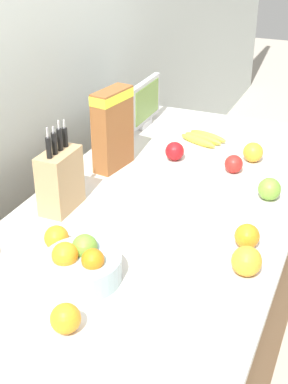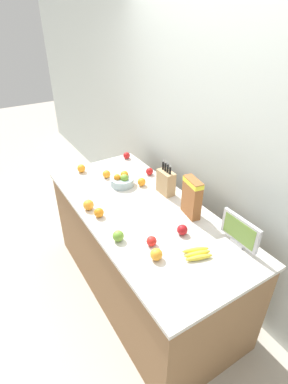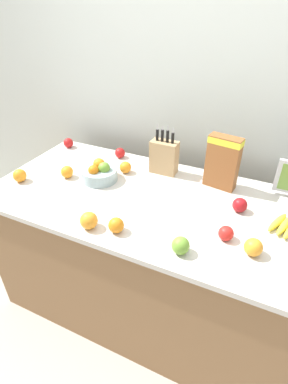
{
  "view_description": "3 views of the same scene",
  "coord_description": "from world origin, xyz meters",
  "px_view_note": "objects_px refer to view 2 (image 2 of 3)",
  "views": [
    {
      "loc": [
        -1.47,
        -0.58,
        1.84
      ],
      "look_at": [
        -0.06,
        0.03,
        1.01
      ],
      "focal_mm": 50.0,
      "sensor_mm": 36.0,
      "label": 1
    },
    {
      "loc": [
        1.68,
        -1.02,
        2.32
      ],
      "look_at": [
        -0.04,
        0.04,
        1.05
      ],
      "focal_mm": 28.0,
      "sensor_mm": 36.0,
      "label": 2
    },
    {
      "loc": [
        0.49,
        -1.28,
        1.88
      ],
      "look_at": [
        -0.09,
        -0.04,
        0.98
      ],
      "focal_mm": 28.0,
      "sensor_mm": 36.0,
      "label": 3
    }
  ],
  "objects_px": {
    "apple_rightmost": "(127,156)",
    "orange_mid_right": "(81,168)",
    "apple_near_bananas": "(150,171)",
    "banana_bunch": "(197,254)",
    "orange_back_center": "(156,254)",
    "apple_leftmost": "(182,230)",
    "apple_front": "(152,241)",
    "orange_front_right": "(88,205)",
    "knife_block": "(166,182)",
    "small_monitor": "(240,231)",
    "cereal_box": "(192,196)",
    "orange_front_left": "(142,182)",
    "orange_by_cereal": "(99,213)",
    "fruit_bowl": "(122,180)",
    "apple_middle": "(118,236)",
    "orange_near_bowl": "(107,174)"
  },
  "relations": [
    {
      "from": "apple_rightmost",
      "to": "orange_mid_right",
      "type": "relative_size",
      "value": 0.89
    },
    {
      "from": "apple_near_bananas",
      "to": "orange_mid_right",
      "type": "height_order",
      "value": "orange_mid_right"
    },
    {
      "from": "banana_bunch",
      "to": "orange_back_center",
      "type": "xyz_separation_m",
      "value": [
        -0.12,
        -0.25,
        0.02
      ]
    },
    {
      "from": "apple_leftmost",
      "to": "apple_front",
      "type": "bearing_deg",
      "value": -93.95
    },
    {
      "from": "apple_rightmost",
      "to": "orange_front_right",
      "type": "xyz_separation_m",
      "value": [
        0.66,
        -0.71,
        0.01
      ]
    },
    {
      "from": "knife_block",
      "to": "apple_near_bananas",
      "type": "xyz_separation_m",
      "value": [
        -0.35,
        0.06,
        -0.07
      ]
    },
    {
      "from": "small_monitor",
      "to": "apple_front",
      "type": "xyz_separation_m",
      "value": [
        -0.31,
        -0.5,
        -0.08
      ]
    },
    {
      "from": "apple_near_bananas",
      "to": "banana_bunch",
      "type": "bearing_deg",
      "value": -16.7
    },
    {
      "from": "knife_block",
      "to": "apple_rightmost",
      "type": "bearing_deg",
      "value": 176.75
    },
    {
      "from": "orange_back_center",
      "to": "cereal_box",
      "type": "bearing_deg",
      "value": 118.14
    },
    {
      "from": "apple_leftmost",
      "to": "orange_front_left",
      "type": "distance_m",
      "value": 0.75
    },
    {
      "from": "cereal_box",
      "to": "orange_front_left",
      "type": "distance_m",
      "value": 0.61
    },
    {
      "from": "orange_front_right",
      "to": "orange_by_cereal",
      "type": "bearing_deg",
      "value": 12.65
    },
    {
      "from": "fruit_bowl",
      "to": "apple_middle",
      "type": "height_order",
      "value": "fruit_bowl"
    },
    {
      "from": "orange_back_center",
      "to": "orange_front_right",
      "type": "height_order",
      "value": "orange_front_right"
    },
    {
      "from": "orange_front_left",
      "to": "apple_near_bananas",
      "type": "bearing_deg",
      "value": 128.25
    },
    {
      "from": "orange_front_right",
      "to": "orange_front_left",
      "type": "relative_size",
      "value": 1.16
    },
    {
      "from": "orange_front_left",
      "to": "orange_by_cereal",
      "type": "bearing_deg",
      "value": -66.2
    },
    {
      "from": "knife_block",
      "to": "fruit_bowl",
      "type": "distance_m",
      "value": 0.41
    },
    {
      "from": "apple_front",
      "to": "apple_rightmost",
      "type": "height_order",
      "value": "same"
    },
    {
      "from": "orange_front_left",
      "to": "orange_mid_right",
      "type": "distance_m",
      "value": 0.65
    },
    {
      "from": "fruit_bowl",
      "to": "apple_middle",
      "type": "distance_m",
      "value": 0.77
    },
    {
      "from": "apple_front",
      "to": "orange_front_right",
      "type": "relative_size",
      "value": 0.82
    },
    {
      "from": "orange_front_left",
      "to": "orange_mid_right",
      "type": "relative_size",
      "value": 0.94
    },
    {
      "from": "apple_front",
      "to": "orange_front_left",
      "type": "bearing_deg",
      "value": 153.54
    },
    {
      "from": "apple_front",
      "to": "orange_front_right",
      "type": "xyz_separation_m",
      "value": [
        -0.62,
        -0.2,
        0.01
      ]
    },
    {
      "from": "orange_front_right",
      "to": "orange_near_bowl",
      "type": "bearing_deg",
      "value": 138.69
    },
    {
      "from": "apple_near_bananas",
      "to": "orange_by_cereal",
      "type": "distance_m",
      "value": 0.79
    },
    {
      "from": "small_monitor",
      "to": "orange_by_cereal",
      "type": "height_order",
      "value": "small_monitor"
    },
    {
      "from": "orange_front_right",
      "to": "orange_mid_right",
      "type": "xyz_separation_m",
      "value": [
        -0.63,
        0.19,
        -0.0
      ]
    },
    {
      "from": "banana_bunch",
      "to": "orange_front_left",
      "type": "height_order",
      "value": "orange_front_left"
    },
    {
      "from": "orange_near_bowl",
      "to": "orange_front_left",
      "type": "relative_size",
      "value": 1.02
    },
    {
      "from": "knife_block",
      "to": "orange_near_bowl",
      "type": "xyz_separation_m",
      "value": [
        -0.52,
        -0.32,
        -0.07
      ]
    },
    {
      "from": "banana_bunch",
      "to": "apple_near_bananas",
      "type": "height_order",
      "value": "apple_near_bananas"
    },
    {
      "from": "apple_leftmost",
      "to": "apple_middle",
      "type": "bearing_deg",
      "value": -113.06
    },
    {
      "from": "small_monitor",
      "to": "apple_rightmost",
      "type": "relative_size",
      "value": 4.32
    },
    {
      "from": "apple_rightmost",
      "to": "orange_mid_right",
      "type": "distance_m",
      "value": 0.53
    },
    {
      "from": "knife_block",
      "to": "apple_front",
      "type": "height_order",
      "value": "knife_block"
    },
    {
      "from": "cereal_box",
      "to": "orange_front_left",
      "type": "xyz_separation_m",
      "value": [
        -0.58,
        -0.09,
        -0.13
      ]
    },
    {
      "from": "banana_bunch",
      "to": "orange_front_right",
      "type": "height_order",
      "value": "orange_front_right"
    },
    {
      "from": "orange_by_cereal",
      "to": "orange_front_left",
      "type": "xyz_separation_m",
      "value": [
        -0.23,
        0.53,
        -0.0
      ]
    },
    {
      "from": "cereal_box",
      "to": "orange_mid_right",
      "type": "height_order",
      "value": "cereal_box"
    },
    {
      "from": "cereal_box",
      "to": "banana_bunch",
      "type": "height_order",
      "value": "cereal_box"
    },
    {
      "from": "knife_block",
      "to": "orange_by_cereal",
      "type": "xyz_separation_m",
      "value": [
        0.01,
        -0.64,
        -0.07
      ]
    },
    {
      "from": "orange_back_center",
      "to": "orange_front_right",
      "type": "distance_m",
      "value": 0.77
    },
    {
      "from": "knife_block",
      "to": "banana_bunch",
      "type": "relative_size",
      "value": 1.48
    },
    {
      "from": "orange_near_bowl",
      "to": "small_monitor",
      "type": "bearing_deg",
      "value": 14.93
    },
    {
      "from": "small_monitor",
      "to": "orange_front_right",
      "type": "relative_size",
      "value": 3.54
    },
    {
      "from": "knife_block",
      "to": "cereal_box",
      "type": "distance_m",
      "value": 0.37
    },
    {
      "from": "knife_block",
      "to": "apple_near_bananas",
      "type": "height_order",
      "value": "knife_block"
    }
  ]
}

